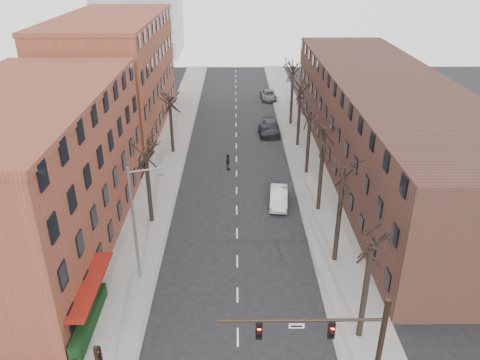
{
  "coord_description": "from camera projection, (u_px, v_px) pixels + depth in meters",
  "views": [
    {
      "loc": [
        -0.08,
        -17.96,
        21.78
      ],
      "look_at": [
        0.28,
        18.25,
        4.0
      ],
      "focal_mm": 35.0,
      "sensor_mm": 36.0,
      "label": 1
    }
  ],
  "objects": [
    {
      "name": "tree_right_c",
      "position": [
        318.0,
        210.0,
        43.74
      ],
      "size": [
        5.2,
        5.2,
        11.6
      ],
      "primitive_type": null,
      "color": "black",
      "rests_on": "ground"
    },
    {
      "name": "tree_right_a",
      "position": [
        358.0,
        336.0,
        29.38
      ],
      "size": [
        5.2,
        5.2,
        10.0
      ],
      "primitive_type": null,
      "color": "black",
      "rests_on": "ground"
    },
    {
      "name": "tree_right_b",
      "position": [
        334.0,
        261.0,
        36.56
      ],
      "size": [
        5.2,
        5.2,
        10.8
      ],
      "primitive_type": null,
      "color": "black",
      "rests_on": "ground"
    },
    {
      "name": "pedestrian_crossing",
      "position": [
        228.0,
        162.0,
        51.34
      ],
      "size": [
        0.48,
        1.1,
        1.87
      ],
      "primitive_type": "imported",
      "rotation": [
        0.0,
        0.0,
        1.59
      ],
      "color": "black",
      "rests_on": "ground"
    },
    {
      "name": "parked_car_mid",
      "position": [
        270.0,
        128.0,
        61.68
      ],
      "size": [
        2.28,
        5.45,
        1.57
      ],
      "primitive_type": "imported",
      "rotation": [
        0.0,
        0.0,
        0.01
      ],
      "color": "#212129",
      "rests_on": "ground"
    },
    {
      "name": "signal_mast_arm",
      "position": [
        349.0,
        345.0,
        22.94
      ],
      "size": [
        8.14,
        0.3,
        7.2
      ],
      "color": "black",
      "rests_on": "ground"
    },
    {
      "name": "building_right",
      "position": [
        384.0,
        123.0,
        50.6
      ],
      "size": [
        12.0,
        50.0,
        10.0
      ],
      "primitive_type": "cube",
      "color": "#452720",
      "rests_on": "ground"
    },
    {
      "name": "tree_left_b",
      "position": [
        173.0,
        152.0,
        56.17
      ],
      "size": [
        5.2,
        5.2,
        9.5
      ],
      "primitive_type": null,
      "color": "black",
      "rests_on": "ground"
    },
    {
      "name": "building_left_near",
      "position": [
        32.0,
        176.0,
        36.4
      ],
      "size": [
        12.0,
        26.0,
        12.0
      ],
      "primitive_type": "cube",
      "color": "brown",
      "rests_on": "ground"
    },
    {
      "name": "tree_right_d",
      "position": [
        306.0,
        173.0,
        50.93
      ],
      "size": [
        5.2,
        5.2,
        10.0
      ],
      "primitive_type": null,
      "color": "black",
      "rests_on": "ground"
    },
    {
      "name": "tree_right_f",
      "position": [
        290.0,
        124.0,
        65.29
      ],
      "size": [
        5.2,
        5.2,
        11.6
      ],
      "primitive_type": null,
      "color": "black",
      "rests_on": "ground"
    },
    {
      "name": "streetlight",
      "position": [
        136.0,
        220.0,
        32.43
      ],
      "size": [
        2.45,
        0.22,
        9.03
      ],
      "color": "slate",
      "rests_on": "ground"
    },
    {
      "name": "silver_sedan",
      "position": [
        279.0,
        197.0,
        44.37
      ],
      "size": [
        2.05,
        4.75,
        1.52
      ],
      "primitive_type": "imported",
      "rotation": [
        0.0,
        0.0,
        -0.1
      ],
      "color": "silver",
      "rests_on": "ground"
    },
    {
      "name": "hedge",
      "position": [
        89.0,
        319.0,
        29.84
      ],
      "size": [
        0.8,
        6.0,
        1.0
      ],
      "primitive_type": "cube",
      "color": "black",
      "rests_on": "sidewalk_left"
    },
    {
      "name": "tree_right_e",
      "position": [
        297.0,
        146.0,
        58.11
      ],
      "size": [
        5.2,
        5.2,
        10.8
      ],
      "primitive_type": null,
      "color": "black",
      "rests_on": "ground"
    },
    {
      "name": "awning_left",
      "position": [
        96.0,
        316.0,
        31.02
      ],
      "size": [
        1.2,
        7.0,
        0.15
      ],
      "primitive_type": "cube",
      "color": "maroon",
      "rests_on": "ground"
    },
    {
      "name": "building_left_far",
      "position": [
        115.0,
        75.0,
        61.99
      ],
      "size": [
        12.0,
        28.0,
        14.0
      ],
      "primitive_type": "cube",
      "color": "brown",
      "rests_on": "ground"
    },
    {
      "name": "sidewalk_left",
      "position": [
        171.0,
        149.0,
        57.03
      ],
      "size": [
        4.0,
        90.0,
        0.15
      ],
      "primitive_type": "cube",
      "color": "gray",
      "rests_on": "ground"
    },
    {
      "name": "tree_left_a",
      "position": [
        152.0,
        222.0,
        41.81
      ],
      "size": [
        5.2,
        5.2,
        9.5
      ],
      "primitive_type": null,
      "color": "black",
      "rests_on": "ground"
    },
    {
      "name": "parked_car_far",
      "position": [
        268.0,
        95.0,
        76.0
      ],
      "size": [
        2.64,
        5.23,
        1.42
      ],
      "primitive_type": "imported",
      "rotation": [
        0.0,
        0.0,
        0.06
      ],
      "color": "#54585C",
      "rests_on": "ground"
    },
    {
      "name": "sidewalk_right",
      "position": [
        302.0,
        148.0,
        57.18
      ],
      "size": [
        4.0,
        90.0,
        0.15
      ],
      "primitive_type": "cube",
      "color": "gray",
      "rests_on": "ground"
    },
    {
      "name": "parked_car_near",
      "position": [
        265.0,
        131.0,
        61.01
      ],
      "size": [
        1.92,
        4.15,
        1.38
      ],
      "primitive_type": "imported",
      "rotation": [
        0.0,
        0.0,
        0.08
      ],
      "color": "black",
      "rests_on": "ground"
    }
  ]
}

